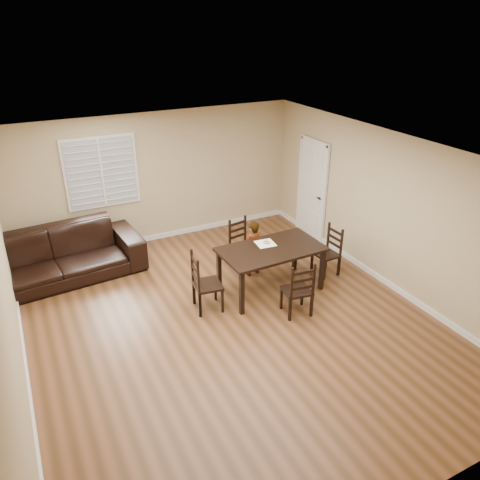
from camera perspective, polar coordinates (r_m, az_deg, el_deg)
name	(u,v)px	position (r m, az deg, el deg)	size (l,w,h in m)	color
ground	(232,323)	(7.50, -0.99, -10.07)	(7.00, 7.00, 0.00)	brown
room	(228,213)	(6.77, -1.49, 3.30)	(6.04, 7.04, 2.72)	tan
dining_table	(271,253)	(7.98, 3.82, -1.55)	(1.77, 1.03, 0.82)	black
chair_near	(240,244)	(8.95, -0.04, -0.45)	(0.50, 0.47, 0.95)	black
chair_far	(300,293)	(7.47, 7.33, -6.45)	(0.49, 0.46, 0.96)	black
chair_left	(200,285)	(7.59, -4.89, -5.47)	(0.49, 0.51, 1.03)	black
chair_right	(331,252)	(8.83, 11.03, -1.41)	(0.42, 0.44, 0.94)	black
child	(253,249)	(8.56, 1.54, -1.05)	(0.38, 0.25, 1.06)	gray
napkin	(265,243)	(8.09, 3.10, -0.43)	(0.31, 0.31, 0.00)	white
donut	(266,242)	(8.09, 3.24, -0.24)	(0.11, 0.11, 0.04)	#BA8A43
sofa	(54,257)	(9.06, -21.76, -1.96)	(3.10, 1.21, 0.91)	black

